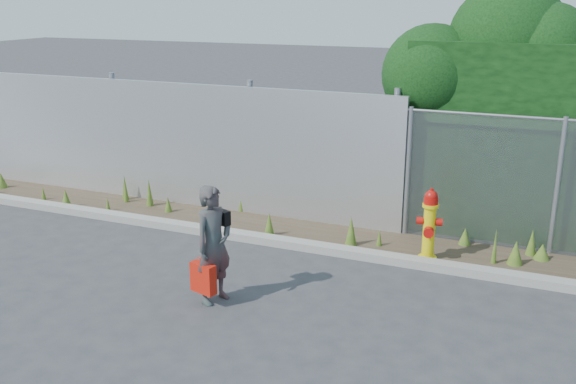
% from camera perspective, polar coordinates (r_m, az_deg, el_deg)
% --- Properties ---
extents(ground, '(80.00, 80.00, 0.00)m').
position_cam_1_polar(ground, '(8.09, -1.86, -9.76)').
color(ground, '#333336').
rests_on(ground, ground).
extents(curb, '(16.00, 0.22, 0.12)m').
position_cam_1_polar(curb, '(9.58, 2.58, -4.93)').
color(curb, gray).
rests_on(curb, ground).
extents(weed_strip, '(16.00, 1.24, 0.52)m').
position_cam_1_polar(weed_strip, '(10.03, 5.09, -3.68)').
color(weed_strip, '#403224').
rests_on(weed_strip, ground).
extents(corrugated_fence, '(8.50, 0.21, 2.30)m').
position_cam_1_polar(corrugated_fence, '(11.71, -10.40, 4.24)').
color(corrugated_fence, '#B7B9BF').
rests_on(corrugated_fence, ground).
extents(fire_hydrant, '(0.36, 0.32, 1.08)m').
position_cam_1_polar(fire_hydrant, '(9.30, 12.44, -2.97)').
color(fire_hydrant, yellow).
rests_on(fire_hydrant, ground).
extents(woman, '(0.51, 0.63, 1.49)m').
position_cam_1_polar(woman, '(7.87, -6.62, -4.68)').
color(woman, '#0E5954').
rests_on(woman, ground).
extents(red_tote_bag, '(0.34, 0.13, 0.44)m').
position_cam_1_polar(red_tote_bag, '(7.93, -7.54, -7.59)').
color(red_tote_bag, red).
extents(black_shoulder_bag, '(0.24, 0.10, 0.18)m').
position_cam_1_polar(black_shoulder_bag, '(7.93, -5.92, -2.22)').
color(black_shoulder_bag, black).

